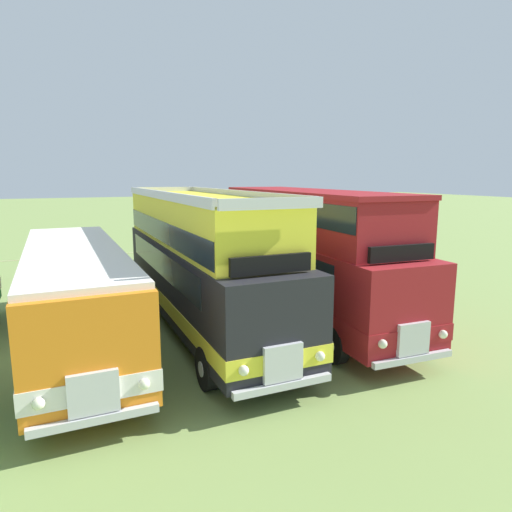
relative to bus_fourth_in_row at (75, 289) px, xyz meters
The scene contains 5 objects.
ground_plane 2.60m from the bus_fourth_in_row, behind, with size 200.00×200.00×0.00m, color #7A934C.
bus_fourth_in_row is the anchor object (origin of this frame).
bus_fifth_in_row 3.83m from the bus_fourth_in_row, ahead, with size 2.69×11.46×4.52m.
bus_sixth_in_row 7.59m from the bus_fourth_in_row, ahead, with size 2.94×10.92×4.49m.
rope_fence_line 10.93m from the bus_fourth_in_row, 99.99° to the left, with size 24.96×0.08×1.05m.
Camera 1 is at (1.64, -13.33, 4.96)m, focal length 31.68 mm.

